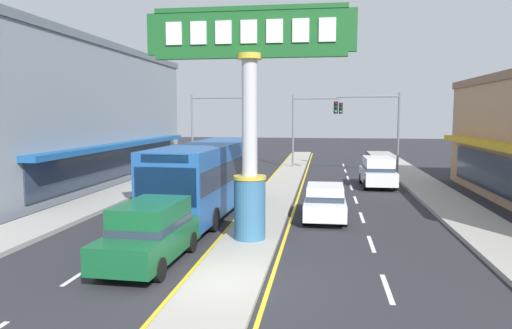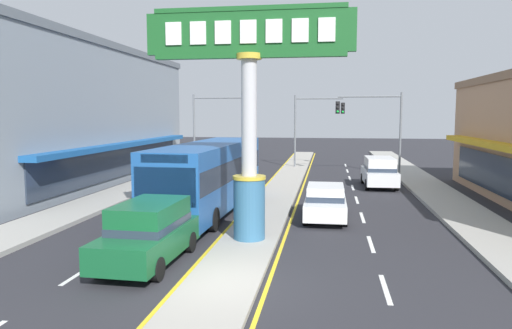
% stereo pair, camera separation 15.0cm
% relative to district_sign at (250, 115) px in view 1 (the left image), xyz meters
% --- Properties ---
extents(ground_plane, '(160.00, 160.00, 0.00)m').
position_rel_district_sign_xyz_m(ground_plane, '(-0.00, -4.38, -4.57)').
color(ground_plane, '#28282D').
extents(median_strip, '(2.06, 52.00, 0.14)m').
position_rel_district_sign_xyz_m(median_strip, '(-0.00, 13.62, -4.50)').
color(median_strip, '#A39E93').
rests_on(median_strip, ground).
extents(sidewalk_left, '(2.60, 60.00, 0.18)m').
position_rel_district_sign_xyz_m(sidewalk_left, '(-8.93, 11.62, -4.48)').
color(sidewalk_left, '#9E9B93').
rests_on(sidewalk_left, ground).
extents(sidewalk_right, '(2.60, 60.00, 0.18)m').
position_rel_district_sign_xyz_m(sidewalk_right, '(8.93, 11.62, -4.48)').
color(sidewalk_right, '#9E9B93').
rests_on(sidewalk_right, ground).
extents(lane_markings, '(8.80, 52.00, 0.01)m').
position_rel_district_sign_xyz_m(lane_markings, '(-0.00, 12.26, -4.57)').
color(lane_markings, silver).
rests_on(lane_markings, ground).
extents(district_sign, '(7.30, 1.19, 8.15)m').
position_rel_district_sign_xyz_m(district_sign, '(0.00, 0.00, 0.00)').
color(district_sign, '#33668C').
rests_on(district_sign, median_strip).
extents(storefront_left, '(10.31, 25.57, 9.18)m').
position_rel_district_sign_xyz_m(storefront_left, '(-15.50, 13.24, 0.01)').
color(storefront_left, gray).
rests_on(storefront_left, ground).
extents(traffic_light_left_side, '(4.86, 0.46, 6.20)m').
position_rel_district_sign_xyz_m(traffic_light_left_side, '(-6.27, 20.76, -0.32)').
color(traffic_light_left_side, slate).
rests_on(traffic_light_left_side, ground).
extents(traffic_light_right_side, '(4.86, 0.46, 6.20)m').
position_rel_district_sign_xyz_m(traffic_light_right_side, '(6.27, 19.77, -0.32)').
color(traffic_light_right_side, slate).
rests_on(traffic_light_right_side, ground).
extents(traffic_light_median_far, '(4.20, 0.46, 6.20)m').
position_rel_district_sign_xyz_m(traffic_light_median_far, '(1.44, 23.81, -0.38)').
color(traffic_light_median_far, slate).
rests_on(traffic_light_median_far, ground).
extents(bus_near_right_lane, '(2.95, 11.29, 3.26)m').
position_rel_district_sign_xyz_m(bus_near_right_lane, '(-2.68, 4.86, -2.70)').
color(bus_near_right_lane, '#1E5199').
rests_on(bus_near_right_lane, ground).
extents(suv_far_right_lane, '(2.04, 4.64, 1.90)m').
position_rel_district_sign_xyz_m(suv_far_right_lane, '(5.98, 14.07, -3.59)').
color(suv_far_right_lane, white).
rests_on(suv_far_right_lane, ground).
extents(sedan_near_left_lane, '(2.01, 4.39, 1.53)m').
position_rel_district_sign_xyz_m(sedan_near_left_lane, '(-5.98, 11.25, -3.78)').
color(sedan_near_left_lane, navy).
rests_on(sedan_near_left_lane, ground).
extents(sedan_mid_left_lane, '(1.84, 4.30, 1.53)m').
position_rel_district_sign_xyz_m(sedan_mid_left_lane, '(2.68, 4.24, -3.78)').
color(sedan_mid_left_lane, white).
rests_on(sedan_mid_left_lane, ground).
extents(suv_far_left_oncoming, '(2.09, 4.66, 1.90)m').
position_rel_district_sign_xyz_m(suv_far_left_oncoming, '(-2.68, -2.81, -3.59)').
color(suv_far_left_oncoming, '#14562D').
rests_on(suv_far_left_oncoming, ground).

